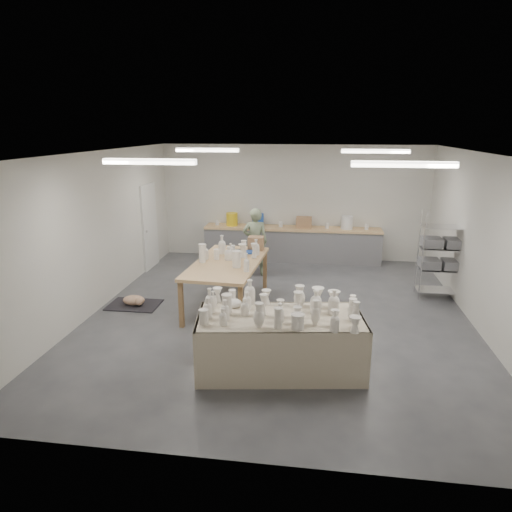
# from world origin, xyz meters

# --- Properties ---
(room) EXTENTS (8.00, 8.02, 3.00)m
(room) POSITION_xyz_m (-0.11, 0.08, 2.06)
(room) COLOR #424449
(room) RESTS_ON ground
(back_counter) EXTENTS (4.60, 0.60, 1.24)m
(back_counter) POSITION_xyz_m (-0.01, 3.68, 0.49)
(back_counter) COLOR tan
(back_counter) RESTS_ON ground
(wire_shelf) EXTENTS (0.88, 0.48, 1.80)m
(wire_shelf) POSITION_xyz_m (3.20, 1.40, 0.92)
(wire_shelf) COLOR silver
(wire_shelf) RESTS_ON ground
(drying_table) EXTENTS (2.50, 1.45, 1.21)m
(drying_table) POSITION_xyz_m (0.20, -2.00, 0.46)
(drying_table) COLOR olive
(drying_table) RESTS_ON ground
(work_table) EXTENTS (1.36, 2.50, 1.28)m
(work_table) POSITION_xyz_m (-0.99, 0.44, 0.91)
(work_table) COLOR tan
(work_table) RESTS_ON ground
(rug) EXTENTS (1.00, 0.70, 0.02)m
(rug) POSITION_xyz_m (-2.90, 0.05, 0.01)
(rug) COLOR black
(rug) RESTS_ON ground
(cat) EXTENTS (0.45, 0.34, 0.19)m
(cat) POSITION_xyz_m (-2.88, 0.04, 0.12)
(cat) COLOR white
(cat) RESTS_ON rug
(potter) EXTENTS (0.64, 0.47, 1.62)m
(potter) POSITION_xyz_m (-0.79, 2.34, 0.81)
(potter) COLOR gray
(potter) RESTS_ON ground
(red_stool) EXTENTS (0.37, 0.37, 0.33)m
(red_stool) POSITION_xyz_m (-0.79, 2.61, 0.30)
(red_stool) COLOR #A91828
(red_stool) RESTS_ON ground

